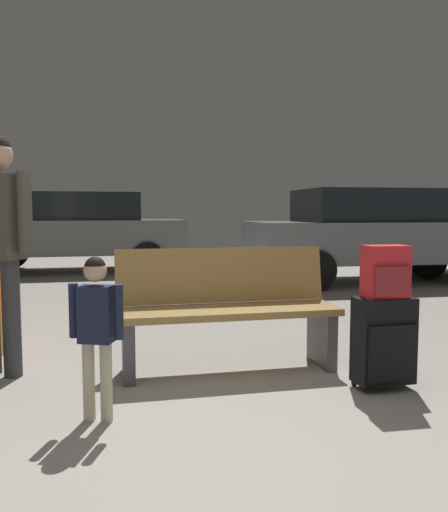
% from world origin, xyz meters
% --- Properties ---
extents(ground_plane, '(18.00, 18.00, 0.10)m').
position_xyz_m(ground_plane, '(0.00, 4.00, -0.05)').
color(ground_plane, gray).
extents(bench, '(1.65, 0.72, 0.89)m').
position_xyz_m(bench, '(0.19, 1.45, 0.44)').
color(bench, '#9E7A42').
rests_on(bench, ground_plane).
extents(suitcase, '(0.41, 0.28, 0.60)m').
position_xyz_m(suitcase, '(1.17, 0.91, 0.32)').
color(suitcase, black).
rests_on(suitcase, ground_plane).
extents(backpack_bright, '(0.29, 0.21, 0.34)m').
position_xyz_m(backpack_bright, '(1.17, 0.91, 0.77)').
color(backpack_bright, red).
rests_on(backpack_bright, suitcase).
extents(child, '(0.30, 0.21, 0.92)m').
position_xyz_m(child, '(-0.61, 0.55, 0.56)').
color(child, beige).
rests_on(child, ground_plane).
extents(parked_car_far, '(4.29, 2.22, 1.51)m').
position_xyz_m(parked_car_far, '(-2.06, 7.99, 0.81)').
color(parked_car_far, slate).
rests_on(parked_car_far, ground_plane).
extents(parked_car_near, '(4.24, 2.08, 1.51)m').
position_xyz_m(parked_car_near, '(3.03, 6.01, 0.81)').
color(parked_car_near, slate).
rests_on(parked_car_near, ground_plane).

